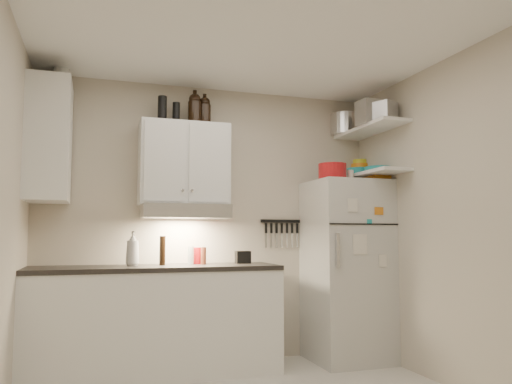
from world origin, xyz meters
name	(u,v)px	position (x,y,z in m)	size (l,w,h in m)	color
ceiling	(262,27)	(0.00, 0.00, 2.61)	(3.20, 3.00, 0.02)	white
back_wall	(211,223)	(0.00, 1.51, 1.30)	(3.20, 0.02, 2.60)	beige
right_wall	(461,219)	(1.61, 0.00, 1.30)	(0.02, 3.00, 2.60)	beige
base_cabinet	(155,323)	(-0.55, 1.20, 0.44)	(2.10, 0.60, 0.88)	white
countertop	(156,268)	(-0.55, 1.20, 0.90)	(2.10, 0.62, 0.04)	black
upper_cabinet	(184,164)	(-0.30, 1.33, 1.83)	(0.80, 0.33, 0.75)	white
side_cabinet	(49,141)	(-1.44, 1.20, 1.95)	(0.33, 0.55, 1.00)	white
range_hood	(185,212)	(-0.30, 1.27, 1.39)	(0.76, 0.46, 0.12)	silver
fridge	(347,270)	(1.25, 1.16, 0.85)	(0.70, 0.68, 1.70)	silver
shelf_hi	(370,130)	(1.45, 1.02, 2.20)	(0.30, 0.95, 0.03)	white
shelf_lo	(371,175)	(1.45, 1.02, 1.76)	(0.30, 0.95, 0.03)	white
knife_strip	(281,221)	(0.70, 1.49, 1.32)	(0.42, 0.02, 0.03)	black
dutch_oven	(332,172)	(1.06, 1.07, 1.78)	(0.26, 0.26, 0.15)	#AE1418
book_stack	(377,177)	(1.52, 1.02, 1.74)	(0.19, 0.23, 0.08)	orange
spice_jar	(351,175)	(1.24, 1.04, 1.75)	(0.06, 0.06, 0.10)	silver
stock_pot	(345,125)	(1.38, 1.40, 2.32)	(0.30, 0.30, 0.22)	silver
tin_a	(370,113)	(1.37, 0.88, 2.33)	(0.22, 0.20, 0.22)	#AAAAAD
tin_b	(384,112)	(1.44, 0.76, 2.31)	(0.18, 0.18, 0.18)	#AAAAAD
bowl_teal	(358,173)	(1.50, 1.35, 1.82)	(0.23, 0.23, 0.09)	teal
bowl_orange	(360,167)	(1.55, 1.41, 1.89)	(0.18, 0.18, 0.05)	orange
bowl_yellow	(360,162)	(1.55, 1.41, 1.94)	(0.14, 0.14, 0.05)	gold
plates	(377,170)	(1.52, 1.02, 1.81)	(0.25, 0.25, 0.06)	teal
growler_a	(195,108)	(-0.21, 1.30, 2.34)	(0.12, 0.12, 0.29)	black
growler_b	(205,111)	(-0.11, 1.33, 2.34)	(0.12, 0.12, 0.27)	black
thermos_a	(176,113)	(-0.38, 1.35, 2.30)	(0.07, 0.07, 0.20)	black
thermos_b	(162,109)	(-0.51, 1.31, 2.32)	(0.08, 0.08, 0.23)	black
side_jar	(61,76)	(-1.37, 1.31, 2.54)	(0.13, 0.13, 0.18)	silver
soap_bottle	(133,246)	(-0.75, 1.22, 1.09)	(0.13, 0.13, 0.33)	white
pepper_mill	(203,256)	(-0.13, 1.25, 1.00)	(0.05, 0.05, 0.15)	brown
oil_bottle	(163,251)	(-0.49, 1.27, 1.04)	(0.05, 0.05, 0.25)	#3E701C
vinegar_bottle	(162,251)	(-0.49, 1.25, 1.05)	(0.05, 0.05, 0.25)	black
clear_bottle	(191,255)	(-0.23, 1.31, 1.00)	(0.05, 0.05, 0.16)	silver
red_jar	(198,256)	(-0.16, 1.34, 1.00)	(0.08, 0.08, 0.15)	#AE1418
caddy	(243,257)	(0.25, 1.31, 0.98)	(0.13, 0.09, 0.11)	black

